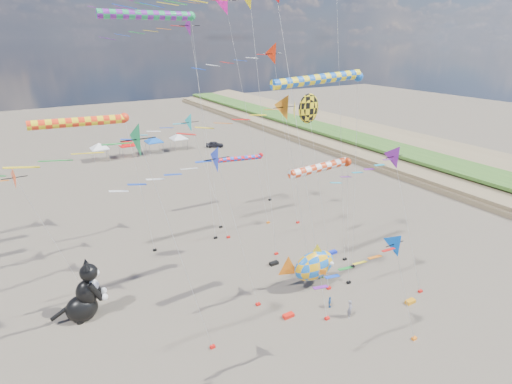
{
  "coord_description": "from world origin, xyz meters",
  "views": [
    {
      "loc": [
        -17.4,
        -14.58,
        20.95
      ],
      "look_at": [
        -1.62,
        12.0,
        8.97
      ],
      "focal_mm": 28.0,
      "sensor_mm": 36.0,
      "label": 1
    }
  ],
  "objects_px": {
    "cat_inflatable": "(83,290)",
    "child_green": "(323,273)",
    "parked_car": "(215,144)",
    "child_blue": "(330,302)",
    "person_adult": "(350,309)",
    "fish_inflatable": "(314,265)"
  },
  "relations": [
    {
      "from": "person_adult",
      "to": "fish_inflatable",
      "type": "bearing_deg",
      "value": 48.65
    },
    {
      "from": "fish_inflatable",
      "to": "child_green",
      "type": "xyz_separation_m",
      "value": [
        1.65,
        0.59,
        -1.66
      ]
    },
    {
      "from": "person_adult",
      "to": "child_green",
      "type": "relative_size",
      "value": 1.38
    },
    {
      "from": "person_adult",
      "to": "cat_inflatable",
      "type": "bearing_deg",
      "value": 108.35
    },
    {
      "from": "cat_inflatable",
      "to": "parked_car",
      "type": "relative_size",
      "value": 1.41
    },
    {
      "from": "child_blue",
      "to": "child_green",
      "type": "bearing_deg",
      "value": 9.33
    },
    {
      "from": "parked_car",
      "to": "person_adult",
      "type": "bearing_deg",
      "value": -168.74
    },
    {
      "from": "person_adult",
      "to": "child_blue",
      "type": "bearing_deg",
      "value": 66.27
    },
    {
      "from": "fish_inflatable",
      "to": "child_blue",
      "type": "relative_size",
      "value": 5.61
    },
    {
      "from": "fish_inflatable",
      "to": "person_adult",
      "type": "distance_m",
      "value": 5.0
    },
    {
      "from": "parked_car",
      "to": "fish_inflatable",
      "type": "bearing_deg",
      "value": -170.0
    },
    {
      "from": "child_blue",
      "to": "parked_car",
      "type": "distance_m",
      "value": 53.9
    },
    {
      "from": "fish_inflatable",
      "to": "child_blue",
      "type": "bearing_deg",
      "value": -101.12
    },
    {
      "from": "cat_inflatable",
      "to": "parked_car",
      "type": "bearing_deg",
      "value": 59.85
    },
    {
      "from": "cat_inflatable",
      "to": "person_adult",
      "type": "relative_size",
      "value": 3.18
    },
    {
      "from": "child_blue",
      "to": "parked_car",
      "type": "bearing_deg",
      "value": 26.26
    },
    {
      "from": "fish_inflatable",
      "to": "parked_car",
      "type": "xyz_separation_m",
      "value": [
        13.39,
        49.05,
        -1.62
      ]
    },
    {
      "from": "cat_inflatable",
      "to": "child_green",
      "type": "bearing_deg",
      "value": -9.23
    },
    {
      "from": "person_adult",
      "to": "child_blue",
      "type": "xyz_separation_m",
      "value": [
        -0.55,
        1.78,
        -0.29
      ]
    },
    {
      "from": "fish_inflatable",
      "to": "child_green",
      "type": "distance_m",
      "value": 2.41
    },
    {
      "from": "fish_inflatable",
      "to": "child_green",
      "type": "bearing_deg",
      "value": 19.76
    },
    {
      "from": "person_adult",
      "to": "child_green",
      "type": "height_order",
      "value": "person_adult"
    }
  ]
}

